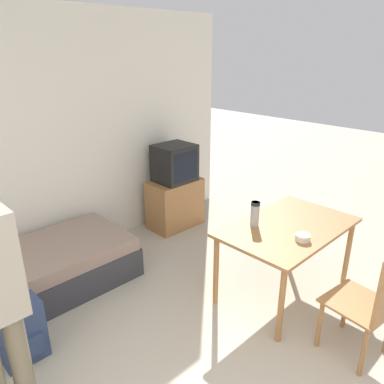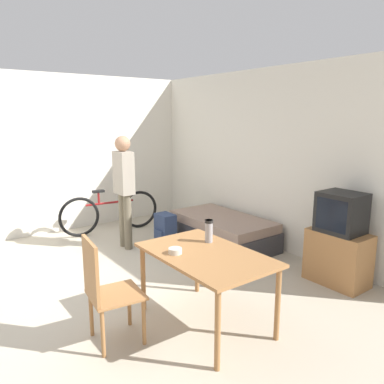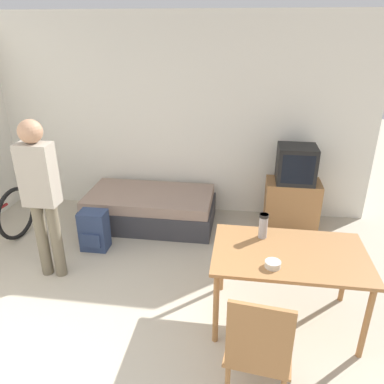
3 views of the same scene
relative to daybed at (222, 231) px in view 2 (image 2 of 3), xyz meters
The scene contains 12 objects.
ground_plane 2.83m from the daybed, 87.91° to the right, with size 20.00×20.00×0.00m, color #B2A893.
wall_back 1.27m from the daybed, 79.77° to the left, with size 5.66×0.06×2.70m.
wall_left 2.77m from the daybed, 153.23° to the right, with size 0.06×4.35×2.70m.
daybed is the anchor object (origin of this frame).
tv 1.93m from the daybed, ahead, with size 0.70×0.42×1.12m.
dining_table 2.38m from the daybed, 44.90° to the right, with size 1.31×0.82×0.73m.
wooden_chair 2.94m from the daybed, 61.60° to the right, with size 0.50×0.50×0.98m.
bicycle 2.01m from the daybed, 145.00° to the right, with size 0.26×1.74×0.76m.
person_standing 1.69m from the daybed, 120.60° to the right, with size 0.34×0.23×1.71m.
thermos_flask 2.13m from the daybed, 45.02° to the right, with size 0.08×0.08×0.24m.
mate_bowl 2.48m from the daybed, 51.61° to the right, with size 0.13×0.13×0.05m.
backpack 0.90m from the daybed, 124.49° to the right, with size 0.32×0.26×0.50m.
Camera 2 is at (4.17, -0.93, 2.00)m, focal length 35.00 mm.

